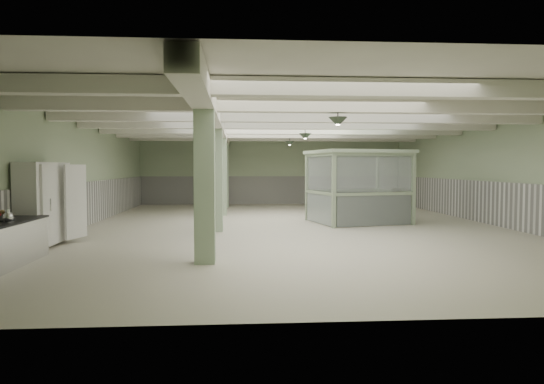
{
  "coord_description": "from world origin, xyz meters",
  "views": [
    {
      "loc": [
        -1.8,
        -16.12,
        2.02
      ],
      "look_at": [
        -0.85,
        -2.48,
        1.3
      ],
      "focal_mm": 32.0,
      "sensor_mm": 36.0,
      "label": 1
    }
  ],
  "objects": [
    {
      "name": "veg_colander",
      "position": [
        -6.62,
        -5.89,
        1.0
      ],
      "size": [
        0.5,
        0.5,
        0.2
      ],
      "primitive_type": null,
      "rotation": [
        0.0,
        0.0,
        -0.14
      ],
      "color": "#3D3D42",
      "rests_on": "prep_counter"
    },
    {
      "name": "guard_booth",
      "position": [
        2.5,
        1.06,
        1.76
      ],
      "size": [
        3.74,
        3.36,
        2.6
      ],
      "rotation": [
        0.0,
        0.0,
        0.22
      ],
      "color": "#93A786",
      "rests_on": "floor"
    },
    {
      "name": "wall_front",
      "position": [
        0.0,
        -10.0,
        1.8
      ],
      "size": [
        14.0,
        0.02,
        3.6
      ],
      "primitive_type": "cube",
      "color": "#A9BC96",
      "rests_on": "floor"
    },
    {
      "name": "beam_d",
      "position": [
        0.0,
        0.0,
        3.42
      ],
      "size": [
        13.9,
        0.35,
        0.32
      ],
      "primitive_type": "cube",
      "color": "silver",
      "rests_on": "ceiling"
    },
    {
      "name": "beam_f",
      "position": [
        0.0,
        5.0,
        3.42
      ],
      "size": [
        13.9,
        0.35,
        0.32
      ],
      "primitive_type": "cube",
      "color": "silver",
      "rests_on": "ceiling"
    },
    {
      "name": "pitcher_far",
      "position": [
        -6.38,
        -6.2,
        1.04
      ],
      "size": [
        0.19,
        0.22,
        0.27
      ],
      "primitive_type": null,
      "rotation": [
        0.0,
        0.0,
        -0.01
      ],
      "color": "silver",
      "rests_on": "prep_counter"
    },
    {
      "name": "beam_a",
      "position": [
        0.0,
        -7.5,
        3.42
      ],
      "size": [
        13.9,
        0.35,
        0.32
      ],
      "primitive_type": "cube",
      "color": "silver",
      "rests_on": "ceiling"
    },
    {
      "name": "beam_e",
      "position": [
        0.0,
        2.5,
        3.42
      ],
      "size": [
        13.9,
        0.35,
        0.32
      ],
      "primitive_type": "cube",
      "color": "silver",
      "rests_on": "ceiling"
    },
    {
      "name": "pendant_back",
      "position": [
        0.5,
        5.5,
        3.05
      ],
      "size": [
        0.44,
        0.44,
        0.22
      ],
      "primitive_type": "cone",
      "rotation": [
        3.14,
        0.0,
        0.0
      ],
      "color": "#2F3C2D",
      "rests_on": "ceiling"
    },
    {
      "name": "wainscot_right",
      "position": [
        6.97,
        0.0,
        0.75
      ],
      "size": [
        0.05,
        19.9,
        1.5
      ],
      "primitive_type": "cube",
      "color": "white",
      "rests_on": "floor"
    },
    {
      "name": "walkin_cooler",
      "position": [
        -6.62,
        -3.7,
        1.02
      ],
      "size": [
        0.87,
        2.23,
        2.05
      ],
      "color": "white",
      "rests_on": "floor"
    },
    {
      "name": "column_c",
      "position": [
        -2.5,
        4.0,
        1.8
      ],
      "size": [
        0.42,
        0.42,
        3.6
      ],
      "primitive_type": "cube",
      "color": "#A0BA96",
      "rests_on": "floor"
    },
    {
      "name": "pendant_front",
      "position": [
        0.5,
        -5.0,
        3.05
      ],
      "size": [
        0.44,
        0.44,
        0.22
      ],
      "primitive_type": "cone",
      "rotation": [
        3.14,
        0.0,
        0.0
      ],
      "color": "#2F3C2D",
      "rests_on": "ceiling"
    },
    {
      "name": "pendant_mid",
      "position": [
        0.5,
        0.5,
        3.05
      ],
      "size": [
        0.44,
        0.44,
        0.22
      ],
      "primitive_type": "cone",
      "rotation": [
        3.14,
        0.0,
        0.0
      ],
      "color": "#2F3C2D",
      "rests_on": "ceiling"
    },
    {
      "name": "wainscot_left",
      "position": [
        -6.97,
        0.0,
        0.75
      ],
      "size": [
        0.05,
        19.9,
        1.5
      ],
      "primitive_type": "cube",
      "color": "white",
      "rests_on": "floor"
    },
    {
      "name": "column_a",
      "position": [
        -2.5,
        -6.0,
        1.8
      ],
      "size": [
        0.42,
        0.42,
        3.6
      ],
      "primitive_type": "cube",
      "color": "#A0BA96",
      "rests_on": "floor"
    },
    {
      "name": "filing_cabinet",
      "position": [
        4.12,
        1.12,
        0.62
      ],
      "size": [
        0.53,
        0.65,
        1.24
      ],
      "primitive_type": "cube",
      "rotation": [
        0.0,
        0.0,
        0.26
      ],
      "color": "#5B5B4C",
      "rests_on": "floor"
    },
    {
      "name": "column_d",
      "position": [
        -2.5,
        8.0,
        1.8
      ],
      "size": [
        0.42,
        0.42,
        3.6
      ],
      "primitive_type": "cube",
      "color": "#A0BA96",
      "rests_on": "floor"
    },
    {
      "name": "wall_right",
      "position": [
        7.0,
        0.0,
        1.8
      ],
      "size": [
        0.02,
        20.0,
        3.6
      ],
      "primitive_type": "cube",
      "color": "#A9BC96",
      "rests_on": "floor"
    },
    {
      "name": "wall_back",
      "position": [
        0.0,
        10.0,
        1.8
      ],
      "size": [
        14.0,
        0.02,
        3.6
      ],
      "primitive_type": "cube",
      "color": "#A9BC96",
      "rests_on": "floor"
    },
    {
      "name": "girder",
      "position": [
        -2.5,
        0.0,
        3.38
      ],
      "size": [
        0.45,
        19.9,
        0.4
      ],
      "primitive_type": "cube",
      "color": "silver",
      "rests_on": "ceiling"
    },
    {
      "name": "floor",
      "position": [
        0.0,
        0.0,
        0.0
      ],
      "size": [
        20.0,
        20.0,
        0.0
      ],
      "primitive_type": "plane",
      "color": "silver",
      "rests_on": "ground"
    },
    {
      "name": "beam_c",
      "position": [
        0.0,
        -2.5,
        3.42
      ],
      "size": [
        13.9,
        0.35,
        0.32
      ],
      "primitive_type": "cube",
      "color": "silver",
      "rests_on": "ceiling"
    },
    {
      "name": "column_b",
      "position": [
        -2.5,
        -1.0,
        1.8
      ],
      "size": [
        0.42,
        0.42,
        3.6
      ],
      "primitive_type": "cube",
      "color": "#A0BA96",
      "rests_on": "floor"
    },
    {
      "name": "wall_left",
      "position": [
        -7.0,
        0.0,
        1.8
      ],
      "size": [
        0.02,
        20.0,
        3.6
      ],
      "primitive_type": "cube",
      "color": "#A9BC96",
      "rests_on": "floor"
    },
    {
      "name": "beam_b",
      "position": [
        0.0,
        -5.0,
        3.42
      ],
      "size": [
        13.9,
        0.35,
        0.32
      ],
      "primitive_type": "cube",
      "color": "silver",
      "rests_on": "ceiling"
    },
    {
      "name": "ceiling",
      "position": [
        0.0,
        0.0,
        3.6
      ],
      "size": [
        14.0,
        20.0,
        0.02
      ],
      "primitive_type": "cube",
      "color": "white",
      "rests_on": "wall_back"
    },
    {
      "name": "wainscot_back",
      "position": [
        0.0,
        9.97,
        0.75
      ],
      "size": [
        13.9,
        0.05,
        1.5
      ],
      "primitive_type": "cube",
      "color": "white",
      "rests_on": "floor"
    },
    {
      "name": "beam_g",
      "position": [
        0.0,
        7.5,
        3.42
      ],
      "size": [
        13.9,
        0.35,
        0.32
      ],
      "primitive_type": "cube",
      "color": "silver",
      "rests_on": "ceiling"
    }
  ]
}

